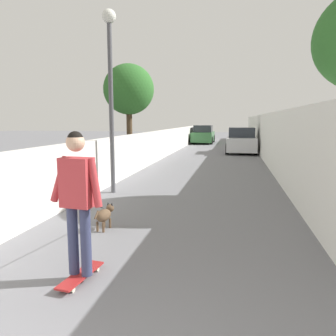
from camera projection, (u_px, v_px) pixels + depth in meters
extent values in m
plane|color=slate|center=(209.00, 163.00, 15.09)|extent=(80.00, 80.00, 0.00)
cube|color=silver|center=(141.00, 151.00, 13.57)|extent=(48.00, 0.30, 1.44)
cube|color=silver|center=(276.00, 142.00, 12.46)|extent=(48.00, 0.30, 2.28)
cylinder|color=#473523|center=(130.00, 135.00, 14.61)|extent=(0.25, 0.25, 2.65)
ellipsoid|color=#2D6628|center=(129.00, 89.00, 14.33)|extent=(2.21, 2.21, 2.19)
cylinder|color=#4C4C51|center=(111.00, 111.00, 8.71)|extent=(0.12, 0.12, 4.46)
sphere|color=silver|center=(109.00, 16.00, 8.36)|extent=(0.36, 0.36, 0.36)
cube|color=maroon|center=(81.00, 275.00, 4.07)|extent=(0.82, 0.29, 0.02)
cylinder|color=beige|center=(88.00, 268.00, 4.36)|extent=(0.06, 0.04, 0.06)
cylinder|color=beige|center=(97.00, 269.00, 4.32)|extent=(0.06, 0.04, 0.06)
cylinder|color=beige|center=(62.00, 288.00, 3.83)|extent=(0.06, 0.04, 0.06)
cylinder|color=beige|center=(73.00, 290.00, 3.79)|extent=(0.06, 0.04, 0.06)
cylinder|color=#333859|center=(73.00, 240.00, 4.03)|extent=(0.14, 0.14, 0.86)
cylinder|color=#333859|center=(86.00, 242.00, 3.98)|extent=(0.14, 0.14, 0.86)
cube|color=#B23338|center=(77.00, 182.00, 3.90)|extent=(0.26, 0.40, 0.59)
cylinder|color=#B23338|center=(60.00, 179.00, 3.97)|extent=(0.12, 0.29, 0.58)
cylinder|color=#B23338|center=(95.00, 183.00, 3.82)|extent=(0.11, 0.18, 0.59)
sphere|color=tan|center=(75.00, 142.00, 3.83)|extent=(0.22, 0.22, 0.22)
sphere|color=black|center=(75.00, 139.00, 3.82)|extent=(0.19, 0.19, 0.19)
ellipsoid|color=brown|center=(104.00, 215.00, 5.93)|extent=(0.41, 0.26, 0.22)
sphere|color=brown|center=(110.00, 208.00, 6.16)|extent=(0.15, 0.15, 0.15)
cone|color=black|center=(108.00, 204.00, 6.16)|extent=(0.06, 0.06, 0.06)
cone|color=black|center=(112.00, 204.00, 6.13)|extent=(0.06, 0.06, 0.06)
cylinder|color=brown|center=(104.00, 222.00, 6.09)|extent=(0.04, 0.04, 0.18)
cylinder|color=brown|center=(110.00, 223.00, 6.05)|extent=(0.04, 0.04, 0.18)
cylinder|color=brown|center=(97.00, 227.00, 5.85)|extent=(0.04, 0.04, 0.18)
cylinder|color=brown|center=(103.00, 227.00, 5.82)|extent=(0.04, 0.04, 0.18)
cylinder|color=brown|center=(96.00, 215.00, 5.68)|extent=(0.14, 0.04, 0.13)
cylinder|color=black|center=(93.00, 204.00, 4.92)|extent=(1.86, 0.47, 0.66)
cube|color=silver|center=(241.00, 144.00, 19.95)|extent=(3.89, 1.70, 0.80)
cube|color=#262B33|center=(242.00, 132.00, 19.85)|extent=(2.02, 1.50, 0.60)
cylinder|color=black|center=(228.00, 146.00, 21.31)|extent=(0.64, 0.22, 0.64)
cylinder|color=black|center=(253.00, 146.00, 21.00)|extent=(0.64, 0.22, 0.64)
cylinder|color=black|center=(228.00, 149.00, 18.97)|extent=(0.64, 0.22, 0.64)
cylinder|color=black|center=(256.00, 149.00, 18.66)|extent=(0.64, 0.22, 0.64)
cube|color=#336B38|center=(203.00, 137.00, 28.22)|extent=(4.18, 1.70, 0.80)
cube|color=#262B33|center=(203.00, 129.00, 28.12)|extent=(2.17, 1.50, 0.60)
cylinder|color=black|center=(196.00, 138.00, 29.67)|extent=(0.64, 0.22, 0.64)
cylinder|color=black|center=(213.00, 139.00, 29.36)|extent=(0.64, 0.22, 0.64)
cylinder|color=black|center=(192.00, 140.00, 27.16)|extent=(0.64, 0.22, 0.64)
cylinder|color=black|center=(211.00, 140.00, 26.85)|extent=(0.64, 0.22, 0.64)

